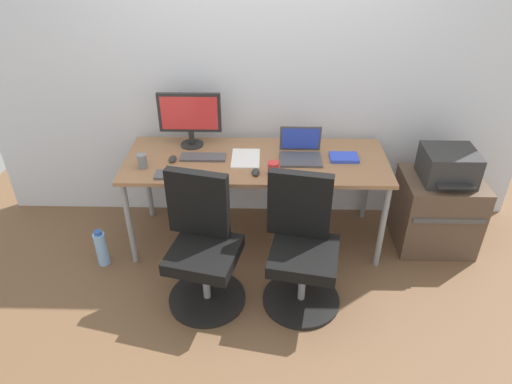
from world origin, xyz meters
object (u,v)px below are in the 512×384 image
at_px(desktop_monitor, 190,116).
at_px(open_laptop, 300,151).
at_px(side_cabinet, 436,212).
at_px(office_chair_left, 203,247).
at_px(water_bottle_on_floor, 101,248).
at_px(printer, 448,165).
at_px(coffee_mug, 273,168).
at_px(office_chair_right, 302,249).

height_order(desktop_monitor, open_laptop, desktop_monitor).
height_order(side_cabinet, open_laptop, open_laptop).
xyz_separation_m(office_chair_left, water_bottle_on_floor, (-0.83, 0.31, -0.28)).
bearing_deg(water_bottle_on_floor, office_chair_left, -20.43).
bearing_deg(side_cabinet, printer, -90.00).
bearing_deg(office_chair_left, coffee_mug, 42.96).
bearing_deg(open_laptop, desktop_monitor, 167.70).
height_order(office_chair_left, printer, office_chair_left).
height_order(printer, desktop_monitor, desktop_monitor).
bearing_deg(office_chair_left, water_bottle_on_floor, 159.57).
bearing_deg(water_bottle_on_floor, side_cabinet, 6.95).
distance_m(office_chair_right, side_cabinet, 1.28).
bearing_deg(coffee_mug, desktop_monitor, 145.80).
bearing_deg(desktop_monitor, office_chair_right, -46.36).
relative_size(side_cabinet, printer, 1.51).
height_order(water_bottle_on_floor, desktop_monitor, desktop_monitor).
bearing_deg(coffee_mug, printer, 8.14).
relative_size(side_cabinet, open_laptop, 1.95).
relative_size(open_laptop, coffee_mug, 3.37).
distance_m(office_chair_right, desktop_monitor, 1.33).
distance_m(office_chair_right, printer, 1.31).
xyz_separation_m(open_laptop, coffee_mug, (-0.21, -0.25, -0.01)).
bearing_deg(printer, office_chair_left, -160.60).
bearing_deg(water_bottle_on_floor, coffee_mug, 5.72).
relative_size(water_bottle_on_floor, coffee_mug, 3.37).
xyz_separation_m(office_chair_right, desktop_monitor, (-0.83, 0.87, 0.57)).
height_order(side_cabinet, desktop_monitor, desktop_monitor).
bearing_deg(side_cabinet, office_chair_left, -160.58).
distance_m(printer, coffee_mug, 1.32).
xyz_separation_m(printer, open_laptop, (-1.10, 0.06, 0.08)).
relative_size(office_chair_left, open_laptop, 3.03).
height_order(office_chair_right, coffee_mug, office_chair_right).
height_order(office_chair_left, coffee_mug, office_chair_left).
distance_m(office_chair_right, water_bottle_on_floor, 1.55).
height_order(office_chair_right, water_bottle_on_floor, office_chair_right).
xyz_separation_m(desktop_monitor, open_laptop, (0.84, -0.18, -0.19)).
xyz_separation_m(office_chair_left, side_cabinet, (1.77, 0.63, -0.12)).
bearing_deg(office_chair_right, coffee_mug, 113.83).
relative_size(printer, open_laptop, 1.29).
bearing_deg(open_laptop, side_cabinet, -3.22).
relative_size(printer, water_bottle_on_floor, 1.29).
relative_size(desktop_monitor, open_laptop, 1.55).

